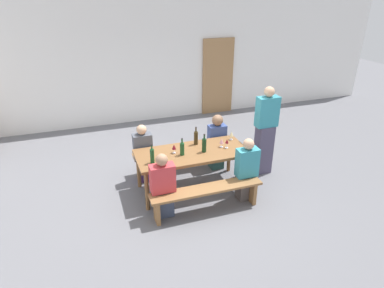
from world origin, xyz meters
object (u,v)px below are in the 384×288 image
object	(u,v)px
wine_glass_0	(227,142)
seated_guest_near_1	(246,171)
seated_guest_far_0	(143,155)
wine_bottle_0	(196,138)
wine_glass_1	(231,134)
seated_guest_near_0	(163,187)
standing_host	(265,133)
wooden_door	(218,77)
bench_far	(180,154)
wine_glass_2	(222,141)
wine_bottle_3	(182,149)
wine_glass_3	(174,147)
wine_bottle_1	(204,145)
tasting_table	(192,156)
bench_near	(207,193)
seated_guest_far_1	(217,143)
wine_bottle_2	(152,156)

from	to	relation	value
wine_glass_0	seated_guest_near_1	distance (m)	0.64
seated_guest_far_0	wine_bottle_0	bearing A→B (deg)	71.28
wine_glass_1	seated_guest_near_1	world-z (taller)	seated_guest_near_1
wine_bottle_0	seated_guest_near_1	bearing A→B (deg)	-54.10
seated_guest_near_0	standing_host	bearing A→B (deg)	-72.19
wooden_door	bench_far	bearing A→B (deg)	-124.87
wine_glass_2	wine_bottle_0	bearing A→B (deg)	146.69
wine_bottle_3	wine_glass_0	distance (m)	0.83
wine_glass_2	seated_guest_near_0	world-z (taller)	seated_guest_near_0
wooden_door	wine_glass_3	distance (m)	4.24
wine_bottle_1	seated_guest_far_0	xyz separation A→B (m)	(-0.96, 0.65, -0.34)
tasting_table	bench_far	distance (m)	0.80
bench_near	wine_bottle_0	distance (m)	1.14
wine_bottle_1	seated_guest_far_1	size ratio (longest dim) A/B	0.30
wine_bottle_0	wine_bottle_2	size ratio (longest dim) A/B	1.03
tasting_table	wine_bottle_2	xyz separation A→B (m)	(-0.74, -0.17, 0.21)
wine_bottle_2	seated_guest_near_0	world-z (taller)	seated_guest_near_0
wine_glass_3	wine_bottle_2	bearing A→B (deg)	-152.91
wine_bottle_2	seated_guest_near_1	bearing A→B (deg)	-15.24
wine_bottle_2	standing_host	distance (m)	2.27
wooden_door	standing_host	bearing A→B (deg)	-98.01
wine_glass_3	seated_guest_near_0	world-z (taller)	seated_guest_near_0
bench_far	seated_guest_near_1	distance (m)	1.53
wine_bottle_0	seated_guest_near_0	xyz separation A→B (m)	(-0.85, -0.85, -0.36)
bench_near	wine_glass_2	bearing A→B (deg)	52.72
bench_far	seated_guest_near_1	world-z (taller)	seated_guest_near_1
tasting_table	standing_host	bearing A→B (deg)	4.75
tasting_table	wine_bottle_2	world-z (taller)	wine_bottle_2
wine_bottle_2	wine_glass_3	size ratio (longest dim) A/B	2.01
seated_guest_far_0	standing_host	bearing A→B (deg)	78.70
wine_glass_0	seated_guest_near_0	size ratio (longest dim) A/B	0.16
wine_bottle_0	wine_glass_2	world-z (taller)	wine_bottle_0
wooden_door	wine_bottle_0	xyz separation A→B (m)	(-1.84, -3.34, -0.17)
wine_glass_1	seated_guest_near_0	xyz separation A→B (m)	(-1.54, -0.82, -0.34)
tasting_table	wine_glass_3	xyz separation A→B (m)	(-0.31, 0.05, 0.19)
wine_bottle_1	wine_bottle_3	bearing A→B (deg)	177.75
wine_bottle_3	wine_glass_1	bearing A→B (deg)	15.43
seated_guest_far_1	bench_far	bearing A→B (deg)	-101.79
standing_host	seated_guest_near_1	bearing A→B (deg)	43.82
wooden_door	wine_glass_3	bearing A→B (deg)	-123.08
standing_host	wine_glass_3	bearing A→B (deg)	2.22
bench_near	seated_guest_far_0	xyz separation A→B (m)	(-0.76, 1.31, 0.18)
wine_bottle_2	wine_glass_3	world-z (taller)	wine_bottle_2
wooden_door	wine_bottle_0	size ratio (longest dim) A/B	6.18
wine_bottle_1	wine_glass_0	bearing A→B (deg)	1.43
wine_bottle_3	seated_guest_far_1	world-z (taller)	seated_guest_far_1
seated_guest_near_1	seated_guest_near_0	bearing A→B (deg)	90.00
wine_glass_0	wine_glass_2	xyz separation A→B (m)	(-0.08, 0.06, -0.01)
wine_glass_3	seated_guest_far_1	distance (m)	1.19
wine_bottle_3	wine_glass_1	xyz separation A→B (m)	(1.06, 0.29, -0.01)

